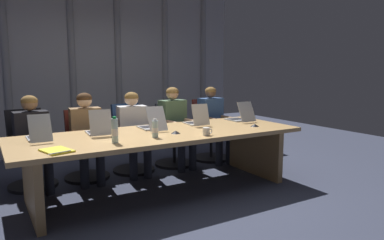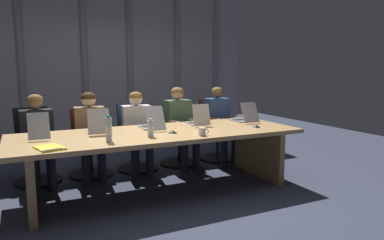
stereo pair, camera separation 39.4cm
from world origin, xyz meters
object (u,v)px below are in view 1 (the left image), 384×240
object	(u,v)px
person_left_mid	(87,131)
person_right_end	(214,120)
person_right_mid	(176,122)
coffee_mug_near	(207,131)
office_chair_right_mid	(173,142)
person_center	(134,127)
laptop_left_mid	(99,129)
person_left_end	(33,136)
water_bottle_secondary	(115,131)
laptop_left_end	(38,135)
office_chair_left_mid	(85,152)
laptop_center	(152,125)
water_bottle_primary	(155,129)
conference_mic_left_side	(176,132)
office_chair_center	(132,146)
conference_mic_middle	(255,125)
laptop_right_mid	(196,121)
office_chair_left_end	(30,158)
spiral_notepad	(57,151)
laptop_right_end	(240,117)
office_chair_right_end	(210,136)

from	to	relation	value
person_left_mid	person_right_end	xyz separation A→B (m)	(2.02, -0.00, -0.00)
person_right_mid	coffee_mug_near	distance (m)	1.37
office_chair_right_mid	person_center	bearing A→B (deg)	-70.72
laptop_left_mid	coffee_mug_near	xyz separation A→B (m)	(1.04, -0.70, -0.01)
person_left_end	coffee_mug_near	size ratio (longest dim) A/B	9.35
person_left_end	water_bottle_secondary	xyz separation A→B (m)	(0.64, -1.19, 0.19)
laptop_left_end	water_bottle_secondary	bearing A→B (deg)	-130.76
office_chair_left_mid	person_left_end	xyz separation A→B (m)	(-0.66, -0.16, 0.31)
person_left_mid	coffee_mug_near	xyz separation A→B (m)	(1.02, -1.32, 0.10)
laptop_left_mid	person_right_end	size ratio (longest dim) A/B	0.34
laptop_center	office_chair_left_mid	size ratio (longest dim) A/B	0.54
water_bottle_primary	conference_mic_left_side	world-z (taller)	water_bottle_primary
coffee_mug_near	office_chair_left_mid	bearing A→B (deg)	124.28
laptop_left_end	office_chair_center	distance (m)	1.62
conference_mic_middle	conference_mic_left_side	bearing A→B (deg)	175.74
laptop_center	laptop_left_mid	bearing A→B (deg)	91.11
laptop_left_end	office_chair_center	bearing A→B (deg)	-59.52
person_right_end	conference_mic_middle	distance (m)	1.13
water_bottle_secondary	laptop_right_mid	bearing A→B (deg)	23.65
coffee_mug_near	conference_mic_middle	bearing A→B (deg)	12.54
office_chair_left_end	office_chair_left_mid	distance (m)	0.69
water_bottle_primary	spiral_notepad	distance (m)	1.08
laptop_left_mid	laptop_right_end	distance (m)	2.06
laptop_left_mid	office_chair_left_end	world-z (taller)	laptop_left_mid
laptop_left_end	laptop_right_mid	size ratio (longest dim) A/B	1.16
office_chair_right_end	person_center	xyz separation A→B (m)	(-1.39, -0.16, 0.30)
conference_mic_left_side	spiral_notepad	xyz separation A→B (m)	(-1.37, -0.24, -0.01)
office_chair_right_end	person_center	distance (m)	1.43
laptop_right_mid	person_left_end	xyz separation A→B (m)	(-1.97, 0.61, -0.12)
laptop_center	person_right_end	bearing A→B (deg)	-62.89
laptop_left_end	office_chair_left_mid	world-z (taller)	laptop_left_end
laptop_left_end	person_left_end	distance (m)	0.64
laptop_right_end	conference_mic_left_side	distance (m)	1.33
laptop_right_mid	person_right_end	size ratio (longest dim) A/B	0.34
office_chair_left_end	person_center	size ratio (longest dim) A/B	0.84
laptop_left_end	conference_mic_middle	distance (m)	2.62
office_chair_left_end	coffee_mug_near	size ratio (longest dim) A/B	7.84
person_left_end	person_left_mid	xyz separation A→B (m)	(0.65, 0.00, 0.01)
person_left_end	laptop_right_mid	bearing A→B (deg)	69.62
person_left_mid	water_bottle_primary	world-z (taller)	person_left_mid
laptop_right_end	coffee_mug_near	xyz separation A→B (m)	(-1.02, -0.68, -0.01)
laptop_right_mid	person_right_mid	xyz separation A→B (m)	(0.01, 0.61, -0.10)
conference_mic_middle	water_bottle_primary	bearing A→B (deg)	-179.69
person_right_mid	spiral_notepad	distance (m)	2.32
coffee_mug_near	conference_mic_middle	world-z (taller)	coffee_mug_near
laptop_right_mid	water_bottle_secondary	distance (m)	1.46
office_chair_center	water_bottle_secondary	bearing A→B (deg)	-33.39
office_chair_center	person_center	size ratio (longest dim) A/B	0.84
water_bottle_primary	water_bottle_secondary	xyz separation A→B (m)	(-0.48, -0.06, 0.03)
laptop_left_end	laptop_center	size ratio (longest dim) A/B	0.94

